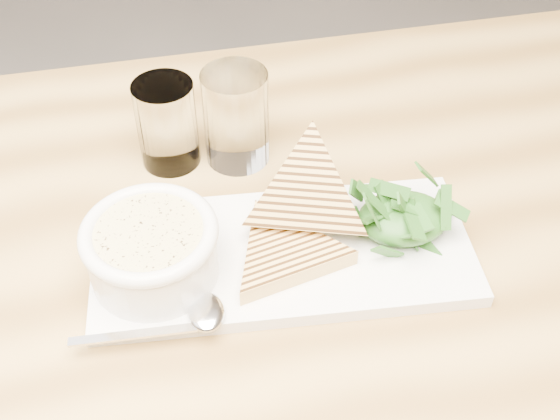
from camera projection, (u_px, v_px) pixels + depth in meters
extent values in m
cube|color=#B38B49|center=(175.00, 320.00, 0.68)|extent=(1.36, 0.94, 0.04)
cylinder|color=#B38B49|center=(516.00, 229.00, 1.29)|extent=(0.06, 0.06, 0.71)
cube|color=white|center=(283.00, 254.00, 0.70)|extent=(0.38, 0.19, 0.02)
cylinder|color=white|center=(153.00, 255.00, 0.66)|extent=(0.12, 0.12, 0.05)
cylinder|color=#D7C781|center=(149.00, 234.00, 0.64)|extent=(0.10, 0.10, 0.01)
torus|color=white|center=(149.00, 233.00, 0.64)|extent=(0.13, 0.13, 0.01)
ellipsoid|color=#144610|center=(403.00, 218.00, 0.70)|extent=(0.09, 0.07, 0.04)
ellipsoid|color=silver|center=(206.00, 312.00, 0.63)|extent=(0.03, 0.05, 0.01)
cube|color=silver|center=(133.00, 335.00, 0.62)|extent=(0.11, 0.01, 0.00)
cylinder|color=white|center=(236.00, 117.00, 0.78)|extent=(0.07, 0.07, 0.11)
cylinder|color=white|center=(167.00, 124.00, 0.78)|extent=(0.07, 0.07, 0.10)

